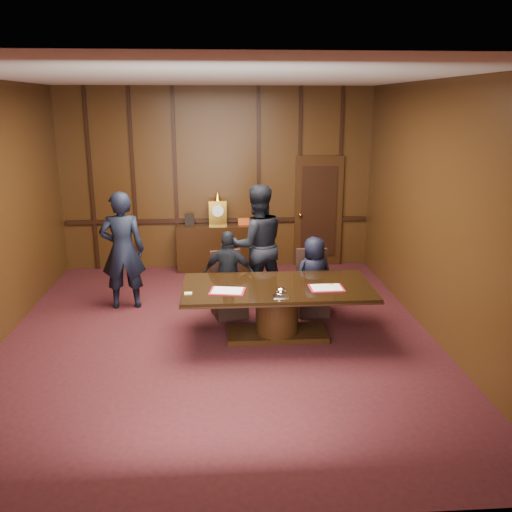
{
  "coord_description": "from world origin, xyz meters",
  "views": [
    {
      "loc": [
        0.04,
        -7.04,
        3.18
      ],
      "look_at": [
        0.55,
        0.48,
        1.05
      ],
      "focal_mm": 38.0,
      "sensor_mm": 36.0,
      "label": 1
    }
  ],
  "objects_px": {
    "sideboard": "(219,246)",
    "signatory_right": "(314,276)",
    "conference_table": "(277,303)",
    "witness_right": "(257,245)",
    "signatory_left": "(229,275)",
    "witness_left": "(123,250)"
  },
  "relations": [
    {
      "from": "sideboard",
      "to": "signatory_right",
      "type": "xyz_separation_m",
      "value": [
        1.46,
        -2.48,
        0.14
      ]
    },
    {
      "from": "conference_table",
      "to": "witness_right",
      "type": "distance_m",
      "value": 1.46
    },
    {
      "from": "conference_table",
      "to": "witness_right",
      "type": "bearing_deg",
      "value": 97.5
    },
    {
      "from": "conference_table",
      "to": "witness_right",
      "type": "height_order",
      "value": "witness_right"
    },
    {
      "from": "signatory_left",
      "to": "witness_right",
      "type": "xyz_separation_m",
      "value": [
        0.47,
        0.58,
        0.3
      ]
    },
    {
      "from": "signatory_left",
      "to": "witness_left",
      "type": "xyz_separation_m",
      "value": [
        -1.66,
        0.54,
        0.27
      ]
    },
    {
      "from": "signatory_left",
      "to": "witness_right",
      "type": "bearing_deg",
      "value": -117.73
    },
    {
      "from": "signatory_left",
      "to": "signatory_right",
      "type": "relative_size",
      "value": 1.09
    },
    {
      "from": "signatory_right",
      "to": "sideboard",
      "type": "bearing_deg",
      "value": -71.25
    },
    {
      "from": "conference_table",
      "to": "signatory_right",
      "type": "bearing_deg",
      "value": 50.91
    },
    {
      "from": "signatory_right",
      "to": "conference_table",
      "type": "bearing_deg",
      "value": 39.15
    },
    {
      "from": "signatory_left",
      "to": "sideboard",
      "type": "bearing_deg",
      "value": -74.88
    },
    {
      "from": "signatory_right",
      "to": "witness_right",
      "type": "height_order",
      "value": "witness_right"
    },
    {
      "from": "signatory_right",
      "to": "witness_right",
      "type": "distance_m",
      "value": 1.07
    },
    {
      "from": "witness_right",
      "to": "witness_left",
      "type": "bearing_deg",
      "value": -10.44
    },
    {
      "from": "signatory_right",
      "to": "witness_right",
      "type": "relative_size",
      "value": 0.63
    },
    {
      "from": "conference_table",
      "to": "witness_left",
      "type": "bearing_deg",
      "value": 150.02
    },
    {
      "from": "sideboard",
      "to": "witness_right",
      "type": "bearing_deg",
      "value": -71.71
    },
    {
      "from": "conference_table",
      "to": "signatory_left",
      "type": "relative_size",
      "value": 1.94
    },
    {
      "from": "witness_right",
      "to": "signatory_left",
      "type": "bearing_deg",
      "value": 39.32
    },
    {
      "from": "witness_left",
      "to": "witness_right",
      "type": "distance_m",
      "value": 2.13
    },
    {
      "from": "signatory_left",
      "to": "signatory_right",
      "type": "distance_m",
      "value": 1.3
    }
  ]
}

